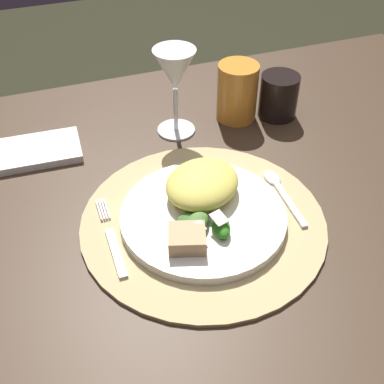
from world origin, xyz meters
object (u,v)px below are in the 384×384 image
(fork, at_px, (112,240))
(spoon, at_px, (279,188))
(dining_table, at_px, (224,275))
(napkin, at_px, (39,151))
(dark_tumbler, at_px, (279,96))
(amber_tumbler, at_px, (237,92))
(wine_glass, at_px, (175,73))
(dinner_plate, at_px, (203,216))

(fork, xyz_separation_m, spoon, (0.28, 0.02, 0.00))
(dining_table, bearing_deg, napkin, 141.08)
(dark_tumbler, bearing_deg, amber_tumbler, 166.28)
(wine_glass, bearing_deg, amber_tumbler, 2.85)
(spoon, height_order, dark_tumbler, dark_tumbler)
(dinner_plate, bearing_deg, dining_table, 34.28)
(spoon, height_order, wine_glass, wine_glass)
(dinner_plate, height_order, fork, dinner_plate)
(fork, bearing_deg, dark_tumbler, 31.25)
(amber_tumbler, bearing_deg, spoon, -95.68)
(dinner_plate, height_order, dark_tumbler, dark_tumbler)
(napkin, distance_m, dark_tumbler, 0.45)
(fork, bearing_deg, wine_glass, 54.02)
(fork, distance_m, napkin, 0.27)
(dinner_plate, xyz_separation_m, dark_tumbler, (0.24, 0.23, 0.03))
(napkin, relative_size, wine_glass, 0.89)
(dinner_plate, height_order, wine_glass, wine_glass)
(dinner_plate, relative_size, dark_tumbler, 2.96)
(dinner_plate, distance_m, napkin, 0.33)
(dinner_plate, bearing_deg, wine_glass, 81.18)
(fork, xyz_separation_m, amber_tumbler, (0.30, 0.25, 0.05))
(dining_table, distance_m, spoon, 0.22)
(dining_table, distance_m, fork, 0.29)
(spoon, xyz_separation_m, napkin, (-0.35, 0.23, -0.00))
(fork, xyz_separation_m, wine_glass, (0.18, 0.24, 0.11))
(spoon, relative_size, amber_tumbler, 1.27)
(dinner_plate, bearing_deg, dark_tumbler, 44.07)
(wine_glass, bearing_deg, fork, -125.98)
(dinner_plate, height_order, napkin, dinner_plate)
(fork, relative_size, wine_glass, 1.00)
(dining_table, relative_size, napkin, 8.46)
(dining_table, relative_size, fork, 7.51)
(dinner_plate, xyz_separation_m, fork, (-0.14, 0.00, -0.00))
(fork, bearing_deg, dinner_plate, -1.25)
(wine_glass, bearing_deg, dinner_plate, -98.82)
(fork, bearing_deg, napkin, 106.11)
(dinner_plate, relative_size, napkin, 1.73)
(dinner_plate, relative_size, spoon, 1.78)
(dining_table, bearing_deg, wine_glass, 95.75)
(dinner_plate, bearing_deg, fork, 178.75)
(dining_table, height_order, spoon, spoon)
(dark_tumbler, bearing_deg, wine_glass, 176.32)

